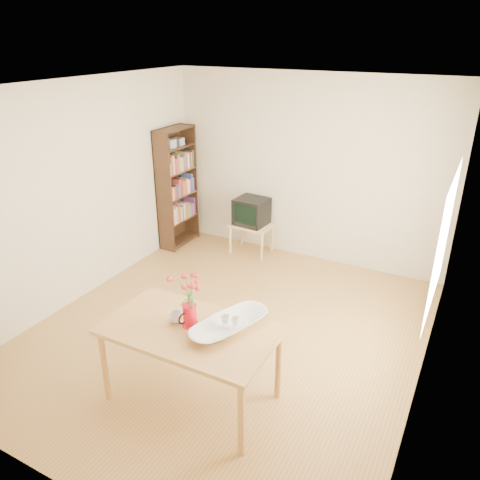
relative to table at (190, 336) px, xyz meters
The scene contains 11 objects.
room 1.23m from the table, 100.84° to the left, with size 4.50×4.50×4.50m.
table is the anchor object (origin of this frame).
tv_stand 3.16m from the table, 107.17° to the left, with size 0.60×0.45×0.46m.
bookshelf 3.47m from the table, 126.72° to the left, with size 0.28×0.70×1.80m.
pitcher 0.18m from the table, 116.94° to the left, with size 0.14×0.21×0.21m.
flowers 0.44m from the table, 117.42° to the left, with size 0.23×0.23×0.33m, color #EF3842, non-canonical shape.
mug 0.21m from the table, behind, with size 0.12×0.12×0.09m, color white.
bowl 0.46m from the table, 28.08° to the left, with size 0.49×0.49×0.46m, color white.
teacup_a 0.40m from the table, 31.67° to the left, with size 0.07×0.07×0.06m, color white.
teacup_b 0.46m from the table, 27.56° to the left, with size 0.06×0.06×0.06m, color white.
television 3.15m from the table, 107.10° to the left, with size 0.48×0.45×0.39m.
Camera 1 is at (2.16, -3.75, 3.05)m, focal length 35.00 mm.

